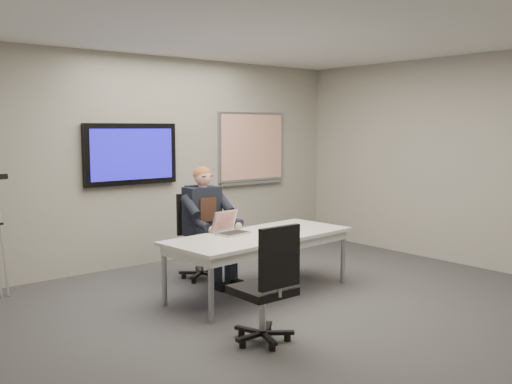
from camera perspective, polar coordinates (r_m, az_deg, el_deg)
floor at (r=5.82m, az=6.45°, el=-12.08°), size 6.00×6.00×0.02m
ceiling at (r=5.60m, az=6.83°, el=16.23°), size 6.00×6.00×0.02m
wall_back at (r=7.90m, az=-9.31°, el=3.16°), size 6.00×0.02×2.80m
wall_right at (r=7.97m, az=21.72°, el=2.81°), size 0.02×6.00×2.80m
conference_table at (r=6.34m, az=0.37°, el=-4.92°), size 2.24×1.07×0.67m
tv_display at (r=7.61m, az=-12.37°, el=3.72°), size 1.30×0.09×0.80m
whiteboard at (r=8.76m, az=-0.42°, el=4.42°), size 1.25×0.08×1.10m
office_chair_far at (r=7.07m, az=-5.68°, el=-6.00°), size 0.54×0.54×1.04m
office_chair_near at (r=4.97m, az=0.99°, el=-11.36°), size 0.50×0.50×1.04m
seated_person at (r=6.81m, az=-4.53°, el=-4.45°), size 0.43×0.74×1.38m
laptop at (r=6.37m, az=-2.67°, el=-3.60°), size 0.38×0.37×0.25m
name_tent at (r=6.04m, az=1.26°, el=-4.31°), size 0.23×0.07×0.09m
pen at (r=6.21m, az=3.76°, el=-4.40°), size 0.04×0.14×0.01m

